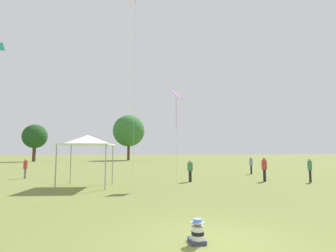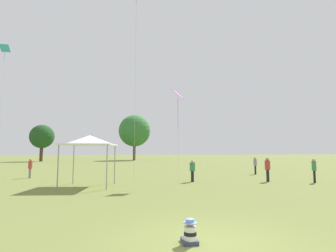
{
  "view_description": "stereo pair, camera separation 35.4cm",
  "coord_description": "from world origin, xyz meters",
  "px_view_note": "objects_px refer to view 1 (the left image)",
  "views": [
    {
      "loc": [
        -2.22,
        -6.13,
        2.2
      ],
      "look_at": [
        -0.15,
        6.82,
        3.45
      ],
      "focal_mm": 28.0,
      "sensor_mm": 36.0,
      "label": 1
    },
    {
      "loc": [
        -1.87,
        -6.18,
        2.2
      ],
      "look_at": [
        -0.15,
        6.82,
        3.45
      ],
      "focal_mm": 28.0,
      "sensor_mm": 36.0,
      "label": 2
    }
  ],
  "objects_px": {
    "seated_toddler": "(197,233)",
    "person_standing_6": "(251,164)",
    "distant_tree_1": "(129,131)",
    "canopy_tent": "(87,140)",
    "person_standing_4": "(310,167)",
    "kite_3": "(176,97)",
    "distant_tree_0": "(35,136)",
    "person_standing_0": "(190,169)",
    "person_standing_1": "(264,167)",
    "person_standing_2": "(25,167)"
  },
  "relations": [
    {
      "from": "person_standing_4",
      "to": "person_standing_1",
      "type": "bearing_deg",
      "value": 48.74
    },
    {
      "from": "seated_toddler",
      "to": "person_standing_2",
      "type": "xyz_separation_m",
      "value": [
        -9.69,
        16.53,
        0.69
      ]
    },
    {
      "from": "seated_toddler",
      "to": "person_standing_1",
      "type": "relative_size",
      "value": 0.34
    },
    {
      "from": "person_standing_4",
      "to": "distant_tree_1",
      "type": "bearing_deg",
      "value": -8.72
    },
    {
      "from": "distant_tree_1",
      "to": "person_standing_1",
      "type": "bearing_deg",
      "value": -78.41
    },
    {
      "from": "person_standing_1",
      "to": "distant_tree_0",
      "type": "relative_size",
      "value": 0.22
    },
    {
      "from": "distant_tree_0",
      "to": "canopy_tent",
      "type": "bearing_deg",
      "value": -68.3
    },
    {
      "from": "seated_toddler",
      "to": "person_standing_0",
      "type": "height_order",
      "value": "person_standing_0"
    },
    {
      "from": "distant_tree_1",
      "to": "person_standing_6",
      "type": "bearing_deg",
      "value": -74.3
    },
    {
      "from": "person_standing_1",
      "to": "person_standing_6",
      "type": "bearing_deg",
      "value": -105.89
    },
    {
      "from": "person_standing_4",
      "to": "person_standing_6",
      "type": "distance_m",
      "value": 6.78
    },
    {
      "from": "kite_3",
      "to": "person_standing_0",
      "type": "bearing_deg",
      "value": 33.02
    },
    {
      "from": "person_standing_4",
      "to": "kite_3",
      "type": "distance_m",
      "value": 10.73
    },
    {
      "from": "person_standing_0",
      "to": "person_standing_1",
      "type": "distance_m",
      "value": 5.42
    },
    {
      "from": "person_standing_2",
      "to": "kite_3",
      "type": "height_order",
      "value": "kite_3"
    },
    {
      "from": "kite_3",
      "to": "distant_tree_1",
      "type": "xyz_separation_m",
      "value": [
        -2.7,
        46.43,
        1.24
      ]
    },
    {
      "from": "person_standing_0",
      "to": "person_standing_4",
      "type": "distance_m",
      "value": 8.48
    },
    {
      "from": "canopy_tent",
      "to": "kite_3",
      "type": "relative_size",
      "value": 0.53
    },
    {
      "from": "person_standing_1",
      "to": "person_standing_6",
      "type": "height_order",
      "value": "person_standing_1"
    },
    {
      "from": "person_standing_6",
      "to": "distant_tree_1",
      "type": "xyz_separation_m",
      "value": [
        -11.22,
        39.9,
        6.04
      ]
    },
    {
      "from": "person_standing_0",
      "to": "person_standing_1",
      "type": "relative_size",
      "value": 0.91
    },
    {
      "from": "seated_toddler",
      "to": "person_standing_6",
      "type": "xyz_separation_m",
      "value": [
        10.09,
        17.35,
        0.74
      ]
    },
    {
      "from": "person_standing_0",
      "to": "person_standing_1",
      "type": "bearing_deg",
      "value": -38.27
    },
    {
      "from": "person_standing_6",
      "to": "person_standing_2",
      "type": "bearing_deg",
      "value": 41.95
    },
    {
      "from": "person_standing_1",
      "to": "person_standing_2",
      "type": "height_order",
      "value": "person_standing_1"
    },
    {
      "from": "person_standing_0",
      "to": "canopy_tent",
      "type": "xyz_separation_m",
      "value": [
        -6.96,
        -1.51,
        1.94
      ]
    },
    {
      "from": "distant_tree_1",
      "to": "kite_3",
      "type": "bearing_deg",
      "value": -86.67
    },
    {
      "from": "kite_3",
      "to": "distant_tree_1",
      "type": "bearing_deg",
      "value": 78.61
    },
    {
      "from": "person_standing_4",
      "to": "kite_3",
      "type": "xyz_separation_m",
      "value": [
        -9.61,
        0.16,
        4.76
      ]
    },
    {
      "from": "seated_toddler",
      "to": "distant_tree_0",
      "type": "height_order",
      "value": "distant_tree_0"
    },
    {
      "from": "canopy_tent",
      "to": "distant_tree_0",
      "type": "relative_size",
      "value": 0.43
    },
    {
      "from": "person_standing_4",
      "to": "canopy_tent",
      "type": "bearing_deg",
      "value": 66.28
    },
    {
      "from": "person_standing_4",
      "to": "distant_tree_1",
      "type": "relative_size",
      "value": 0.16
    },
    {
      "from": "person_standing_0",
      "to": "kite_3",
      "type": "relative_size",
      "value": 0.25
    },
    {
      "from": "seated_toddler",
      "to": "person_standing_0",
      "type": "relative_size",
      "value": 0.38
    },
    {
      "from": "person_standing_4",
      "to": "distant_tree_0",
      "type": "bearing_deg",
      "value": 13.88
    },
    {
      "from": "person_standing_1",
      "to": "distant_tree_1",
      "type": "distance_m",
      "value": 46.98
    },
    {
      "from": "person_standing_1",
      "to": "seated_toddler",
      "type": "bearing_deg",
      "value": 56.62
    },
    {
      "from": "person_standing_6",
      "to": "canopy_tent",
      "type": "height_order",
      "value": "canopy_tent"
    },
    {
      "from": "person_standing_1",
      "to": "distant_tree_1",
      "type": "xyz_separation_m",
      "value": [
        -9.36,
        45.64,
        6.01
      ]
    },
    {
      "from": "kite_3",
      "to": "distant_tree_1",
      "type": "relative_size",
      "value": 0.58
    },
    {
      "from": "person_standing_6",
      "to": "distant_tree_0",
      "type": "relative_size",
      "value": 0.21
    },
    {
      "from": "person_standing_2",
      "to": "distant_tree_1",
      "type": "xyz_separation_m",
      "value": [
        8.56,
        40.72,
        6.1
      ]
    },
    {
      "from": "seated_toddler",
      "to": "canopy_tent",
      "type": "xyz_separation_m",
      "value": [
        -4.11,
        10.71,
        2.6
      ]
    },
    {
      "from": "person_standing_6",
      "to": "distant_tree_1",
      "type": "distance_m",
      "value": 41.88
    },
    {
      "from": "seated_toddler",
      "to": "distant_tree_1",
      "type": "relative_size",
      "value": 0.05
    },
    {
      "from": "seated_toddler",
      "to": "person_standing_2",
      "type": "relative_size",
      "value": 0.38
    },
    {
      "from": "person_standing_2",
      "to": "kite_3",
      "type": "distance_m",
      "value": 13.53
    },
    {
      "from": "person_standing_0",
      "to": "person_standing_2",
      "type": "height_order",
      "value": "same"
    },
    {
      "from": "kite_3",
      "to": "person_standing_4",
      "type": "bearing_deg",
      "value": -15.67
    }
  ]
}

